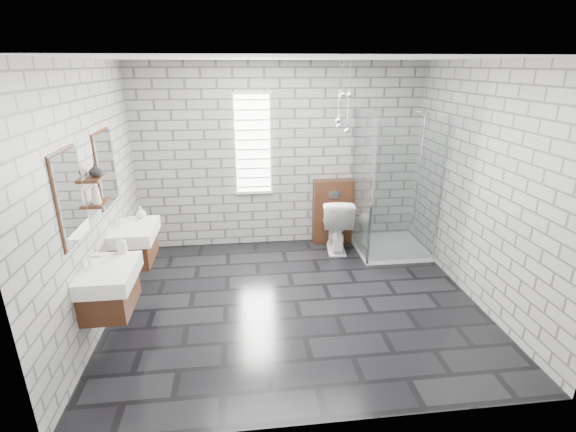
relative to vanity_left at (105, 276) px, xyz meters
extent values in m
cube|color=black|center=(1.91, 0.57, -0.77)|extent=(4.20, 3.60, 0.02)
cube|color=white|center=(1.91, 0.57, 1.95)|extent=(4.20, 3.60, 0.02)
cube|color=#999994|center=(1.91, 2.38, 0.59)|extent=(4.20, 0.02, 2.70)
cube|color=#999994|center=(1.91, -1.24, 0.59)|extent=(4.20, 0.02, 2.70)
cube|color=#999994|center=(-0.20, 0.57, 0.59)|extent=(0.02, 3.60, 2.70)
cube|color=#999994|center=(4.02, 0.57, 0.59)|extent=(0.02, 3.60, 2.70)
cube|color=#452515|center=(0.02, 0.00, -0.21)|extent=(0.42, 0.62, 0.30)
cube|color=silver|center=(0.22, 0.00, -0.18)|extent=(0.02, 0.35, 0.01)
cube|color=white|center=(0.04, 0.00, 0.02)|extent=(0.47, 0.70, 0.15)
cylinder|color=silver|center=(-0.11, 0.00, 0.15)|extent=(0.04, 0.04, 0.12)
cylinder|color=silver|center=(-0.06, 0.00, 0.20)|extent=(0.10, 0.02, 0.02)
cube|color=white|center=(-0.17, 0.00, 0.79)|extent=(0.03, 0.55, 0.80)
cube|color=#452515|center=(-0.19, 0.00, 0.79)|extent=(0.01, 0.59, 0.84)
cube|color=#452515|center=(0.02, 1.07, -0.21)|extent=(0.42, 0.62, 0.30)
cube|color=silver|center=(0.22, 1.07, -0.18)|extent=(0.02, 0.35, 0.01)
cube|color=white|center=(0.04, 1.07, 0.02)|extent=(0.47, 0.70, 0.15)
cylinder|color=silver|center=(-0.11, 1.07, 0.15)|extent=(0.04, 0.04, 0.12)
cylinder|color=silver|center=(-0.06, 1.07, 0.20)|extent=(0.10, 0.02, 0.02)
cube|color=white|center=(-0.17, 1.07, 0.79)|extent=(0.03, 0.55, 0.80)
cube|color=#452515|center=(-0.19, 1.07, 0.79)|extent=(0.01, 0.59, 0.84)
cube|color=#452515|center=(-0.12, 0.52, 0.56)|extent=(0.14, 0.30, 0.03)
cube|color=#452515|center=(-0.12, 0.52, 0.82)|extent=(0.14, 0.30, 0.03)
cube|color=white|center=(1.51, 2.36, 0.79)|extent=(0.50, 0.02, 1.40)
cube|color=white|center=(1.51, 2.34, 1.51)|extent=(0.56, 0.04, 0.04)
cube|color=white|center=(1.51, 2.34, 0.07)|extent=(0.56, 0.04, 0.04)
cube|color=white|center=(1.51, 2.34, 0.16)|extent=(0.48, 0.01, 0.02)
cube|color=white|center=(1.51, 2.34, 0.30)|extent=(0.48, 0.01, 0.02)
cube|color=white|center=(1.51, 2.34, 0.44)|extent=(0.48, 0.01, 0.02)
cube|color=white|center=(1.51, 2.34, 0.58)|extent=(0.48, 0.01, 0.02)
cube|color=white|center=(1.51, 2.34, 0.72)|extent=(0.48, 0.01, 0.02)
cube|color=white|center=(1.51, 2.34, 0.86)|extent=(0.48, 0.01, 0.02)
cube|color=white|center=(1.51, 2.34, 1.00)|extent=(0.48, 0.01, 0.02)
cube|color=white|center=(1.51, 2.34, 1.14)|extent=(0.48, 0.01, 0.02)
cube|color=white|center=(1.51, 2.34, 1.28)|extent=(0.48, 0.01, 0.03)
cube|color=white|center=(1.51, 2.34, 1.42)|extent=(0.48, 0.01, 0.03)
cube|color=#452515|center=(2.71, 2.27, -0.26)|extent=(0.60, 0.20, 1.00)
cube|color=silver|center=(2.71, 2.17, 0.04)|extent=(0.18, 0.01, 0.12)
cube|color=white|center=(3.51, 1.87, -0.73)|extent=(1.00, 1.00, 0.06)
cube|color=silver|center=(3.51, 1.38, 0.27)|extent=(1.00, 0.01, 2.00)
cube|color=silver|center=(3.02, 1.87, 0.27)|extent=(0.01, 1.00, 2.00)
cube|color=silver|center=(3.02, 1.38, 0.27)|extent=(0.03, 0.03, 2.00)
cube|color=silver|center=(3.99, 1.38, 0.27)|extent=(0.03, 0.03, 2.00)
cylinder|color=silver|center=(3.95, 2.07, 0.34)|extent=(0.02, 0.02, 1.80)
cylinder|color=silver|center=(3.87, 2.07, 1.26)|extent=(0.14, 0.14, 0.02)
sphere|color=silver|center=(2.64, 1.87, 1.18)|extent=(0.09, 0.09, 0.09)
cylinder|color=silver|center=(2.64, 1.87, 1.58)|extent=(0.01, 0.01, 0.72)
sphere|color=silver|center=(2.78, 1.92, 1.04)|extent=(0.09, 0.09, 0.09)
cylinder|color=silver|center=(2.78, 1.92, 1.51)|extent=(0.01, 0.01, 0.86)
sphere|color=silver|center=(2.71, 1.99, 1.51)|extent=(0.09, 0.09, 0.09)
cylinder|color=silver|center=(2.71, 1.99, 1.75)|extent=(0.01, 0.01, 0.39)
sphere|color=silver|center=(2.69, 1.98, 1.10)|extent=(0.09, 0.09, 0.09)
cylinder|color=silver|center=(2.69, 1.98, 1.54)|extent=(0.01, 0.01, 0.80)
sphere|color=silver|center=(2.81, 2.00, 1.50)|extent=(0.09, 0.09, 0.09)
cylinder|color=silver|center=(2.81, 2.00, 1.75)|extent=(0.01, 0.01, 0.39)
imported|color=white|center=(2.71, 2.02, -0.35)|extent=(0.54, 0.84, 0.81)
imported|color=#B2B2B2|center=(0.10, 0.32, 0.19)|extent=(0.10, 0.10, 0.19)
imported|color=#B2B2B2|center=(0.07, 1.34, 0.17)|extent=(0.14, 0.14, 0.15)
imported|color=#B2B2B2|center=(-0.11, 0.43, 0.69)|extent=(0.11, 0.11, 0.22)
imported|color=#B2B2B2|center=(-0.11, 0.53, 0.90)|extent=(0.16, 0.16, 0.13)
camera|label=1|loc=(1.31, -3.68, 1.89)|focal=26.00mm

